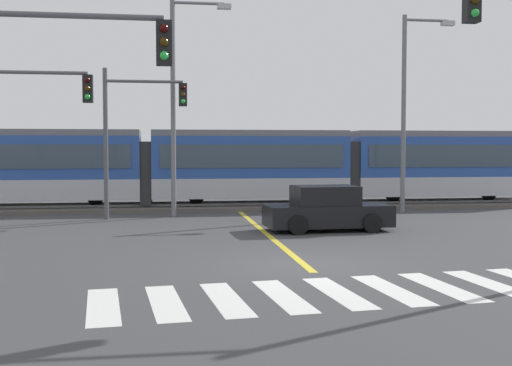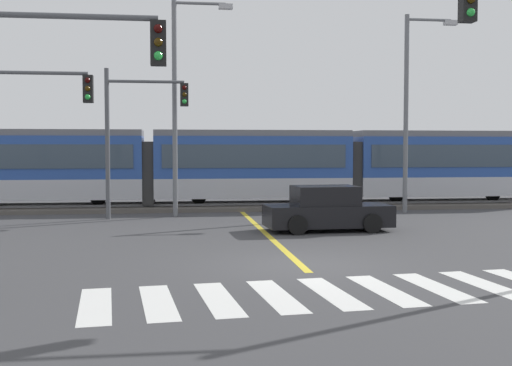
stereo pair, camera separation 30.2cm
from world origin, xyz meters
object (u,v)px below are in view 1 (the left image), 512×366
Objects in this scene: light_rail_tram at (249,164)px; street_lamp_centre at (179,93)px; traffic_light_mid_left at (8,117)px; traffic_light_far_left at (134,121)px; sedan_crossing at (327,210)px; street_lamp_east at (409,101)px; traffic_light_near_left at (52,94)px.

street_lamp_centre is at bearing -133.74° from light_rail_tram.
traffic_light_mid_left is 5.54m from traffic_light_far_left.
sedan_crossing is 8.57m from street_lamp_east.
traffic_light_mid_left is 0.97× the size of traffic_light_far_left.
traffic_light_far_left is at bearing -141.44° from light_rail_tram.
street_lamp_east is (6.53, -3.11, 2.79)m from light_rail_tram.
traffic_light_far_left is 11.72m from street_lamp_east.
traffic_light_mid_left is 0.67× the size of street_lamp_east.
street_lamp_centre is (1.77, 0.59, 1.18)m from traffic_light_far_left.
street_lamp_east is at bearing 17.98° from traffic_light_mid_left.
street_lamp_centre reaches higher than traffic_light_near_left.
street_lamp_centre is (2.82, 12.90, 1.17)m from traffic_light_near_left.
sedan_crossing is 11.30m from traffic_light_near_left.
street_lamp_east is (12.68, 13.28, 0.99)m from traffic_light_near_left.
light_rail_tram is at bearing 42.36° from traffic_light_mid_left.
traffic_light_near_left is 12.36m from traffic_light_far_left.
traffic_light_far_left is (1.05, 12.31, -0.01)m from traffic_light_near_left.
light_rail_tram is at bearing 99.75° from sedan_crossing.
light_rail_tram is 6.54× the size of sedan_crossing.
light_rail_tram reaches higher than sedan_crossing.
traffic_light_near_left is at bearing -102.33° from street_lamp_centre.
traffic_light_near_left is 18.39m from street_lamp_east.
traffic_light_mid_left is 16.25m from street_lamp_east.
street_lamp_centre reaches higher than sedan_crossing.
traffic_light_far_left is (-5.11, -4.07, 1.79)m from light_rail_tram.
street_lamp_east is at bearing 46.32° from traffic_light_near_left.
light_rail_tram is 4.75× the size of traffic_light_far_left.
traffic_light_near_left reaches higher than light_rail_tram.
street_lamp_east is at bearing 47.86° from sedan_crossing.
traffic_light_mid_left is at bearing -140.24° from street_lamp_centre.
street_lamp_east is at bearing 4.74° from traffic_light_far_left.
street_lamp_centre is 9.87m from street_lamp_east.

